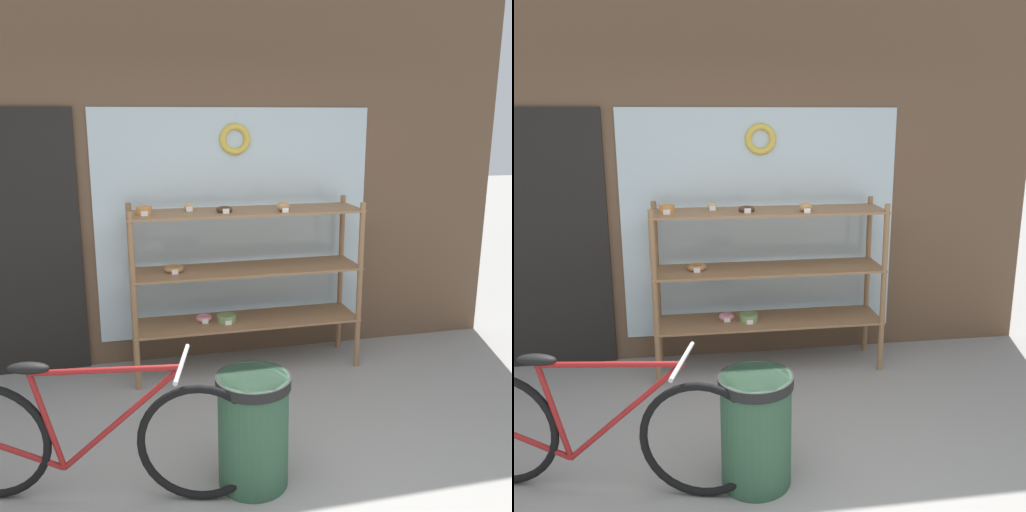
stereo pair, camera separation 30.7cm
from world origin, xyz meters
The scene contains 4 objects.
storefront_facade centered at (-0.04, 2.31, 1.75)m, with size 5.17×0.13×3.60m.
display_case centered at (0.19, 1.95, 0.83)m, with size 1.83×0.46×1.39m.
bicycle centered at (-0.94, 0.49, 0.37)m, with size 1.77×0.59×0.81m.
trash_bin centered at (-0.08, 0.43, 0.36)m, with size 0.42×0.42×0.66m.
Camera 1 is at (-0.73, -2.35, 2.04)m, focal length 40.00 mm.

